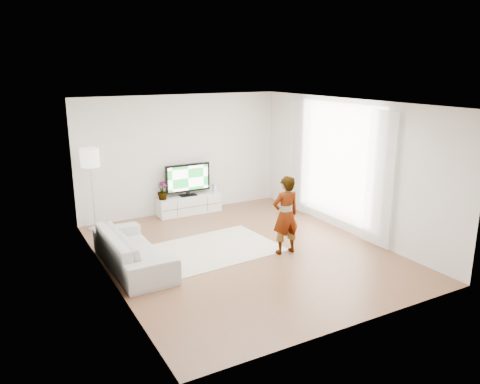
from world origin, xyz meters
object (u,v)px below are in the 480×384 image
rug (214,249)px  player (286,215)px  media_console (189,205)px  floor_lamp (90,161)px  sofa (133,249)px  television (188,179)px

rug → player: 1.56m
media_console → rug: 2.41m
rug → player: (1.09, -0.83, 0.75)m
media_console → floor_lamp: 2.57m
media_console → sofa: bearing=-130.7°
television → floor_lamp: (-2.23, -0.09, 0.65)m
floor_lamp → sofa: bearing=-86.2°
television → sofa: (-2.07, -2.44, -0.52)m
rug → sofa: 1.62m
player → sofa: (-2.67, 0.78, -0.43)m
television → player: (0.60, -3.21, -0.09)m
rug → sofa: bearing=-178.1°
rug → floor_lamp: 3.24m
media_console → sofa: size_ratio=0.69×
rug → sofa: sofa is taller
rug → media_console: bearing=78.4°
sofa → player: bearing=-107.5°
television → rug: bearing=-101.5°
media_console → television: 0.63m
rug → player: size_ratio=1.60×
player → floor_lamp: (-2.83, 3.12, 0.74)m
television → floor_lamp: 2.32m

